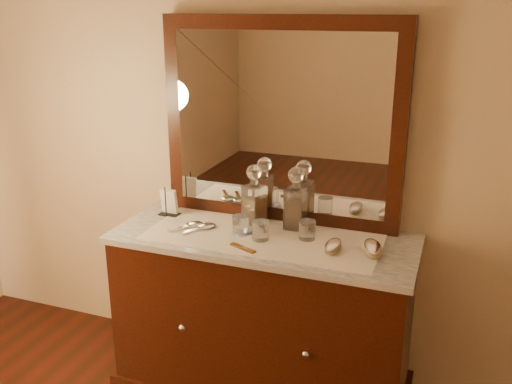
% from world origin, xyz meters
% --- Properties ---
extents(dresser_cabinet, '(1.40, 0.55, 0.82)m').
position_xyz_m(dresser_cabinet, '(0.00, 1.96, 0.41)').
color(dresser_cabinet, black).
rests_on(dresser_cabinet, floor).
extents(dresser_plinth, '(1.46, 0.59, 0.08)m').
position_xyz_m(dresser_plinth, '(0.00, 1.96, 0.04)').
color(dresser_plinth, black).
rests_on(dresser_plinth, floor).
extents(knob_left, '(0.04, 0.04, 0.04)m').
position_xyz_m(knob_left, '(-0.30, 1.67, 0.45)').
color(knob_left, silver).
rests_on(knob_left, dresser_cabinet).
extents(knob_right, '(0.04, 0.04, 0.04)m').
position_xyz_m(knob_right, '(0.30, 1.67, 0.45)').
color(knob_right, silver).
rests_on(knob_right, dresser_cabinet).
extents(marble_top, '(1.44, 0.59, 0.03)m').
position_xyz_m(marble_top, '(0.00, 1.96, 0.83)').
color(marble_top, silver).
rests_on(marble_top, dresser_cabinet).
extents(mirror_frame, '(1.20, 0.08, 1.00)m').
position_xyz_m(mirror_frame, '(0.00, 2.20, 1.35)').
color(mirror_frame, black).
rests_on(mirror_frame, marble_top).
extents(mirror_glass, '(1.06, 0.01, 0.86)m').
position_xyz_m(mirror_glass, '(0.00, 2.17, 1.35)').
color(mirror_glass, white).
rests_on(mirror_glass, marble_top).
extents(lace_runner, '(1.10, 0.45, 0.00)m').
position_xyz_m(lace_runner, '(0.00, 1.94, 0.85)').
color(lace_runner, silver).
rests_on(lace_runner, marble_top).
extents(pin_dish, '(0.10, 0.10, 0.01)m').
position_xyz_m(pin_dish, '(-0.09, 1.96, 0.86)').
color(pin_dish, silver).
rests_on(pin_dish, lace_runner).
extents(comb, '(0.14, 0.08, 0.01)m').
position_xyz_m(comb, '(-0.03, 1.77, 0.86)').
color(comb, brown).
rests_on(comb, lace_runner).
extents(napkin_rack, '(0.11, 0.07, 0.16)m').
position_xyz_m(napkin_rack, '(-0.55, 2.05, 0.91)').
color(napkin_rack, black).
rests_on(napkin_rack, marble_top).
extents(decanter_left, '(0.12, 0.12, 0.30)m').
position_xyz_m(decanter_left, '(-0.09, 2.08, 0.97)').
color(decanter_left, brown).
rests_on(decanter_left, lace_runner).
extents(decanter_right, '(0.09, 0.09, 0.31)m').
position_xyz_m(decanter_right, '(0.11, 2.09, 0.97)').
color(decanter_right, brown).
rests_on(decanter_right, lace_runner).
extents(brush_near, '(0.07, 0.15, 0.04)m').
position_xyz_m(brush_near, '(0.35, 1.89, 0.87)').
color(brush_near, '#917E58').
rests_on(brush_near, lace_runner).
extents(brush_far, '(0.12, 0.18, 0.05)m').
position_xyz_m(brush_far, '(0.52, 1.93, 0.88)').
color(brush_far, '#917E58').
rests_on(brush_far, lace_runner).
extents(hand_mirror_outer, '(0.14, 0.18, 0.02)m').
position_xyz_m(hand_mirror_outer, '(-0.37, 1.93, 0.86)').
color(hand_mirror_outer, silver).
rests_on(hand_mirror_outer, lace_runner).
extents(hand_mirror_inner, '(0.14, 0.19, 0.02)m').
position_xyz_m(hand_mirror_inner, '(-0.30, 1.93, 0.86)').
color(hand_mirror_inner, silver).
rests_on(hand_mirror_inner, lace_runner).
extents(tumblers, '(0.39, 0.16, 0.09)m').
position_xyz_m(tumblers, '(0.03, 1.94, 0.90)').
color(tumblers, white).
rests_on(tumblers, lace_runner).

